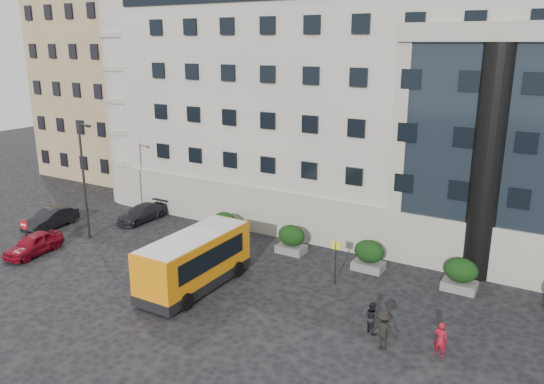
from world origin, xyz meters
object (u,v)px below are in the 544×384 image
(red_truck, at_px, (193,180))
(pedestrian_a, at_px, (441,340))
(pedestrian_c, at_px, (384,330))
(hedge_d, at_px, (460,274))
(street_lamp, at_px, (84,177))
(parked_car_b, at_px, (51,219))
(bus_stop_sign, at_px, (336,255))
(parked_car_c, at_px, (142,213))
(no_entry_sign, at_px, (25,230))
(hedge_c, at_px, (369,255))
(parked_car_a, at_px, (34,244))
(minibus, at_px, (195,259))
(parked_car_d, at_px, (154,181))
(hedge_a, at_px, (225,225))
(pedestrian_b, at_px, (372,317))
(hedge_b, at_px, (291,239))

(red_truck, bearing_deg, pedestrian_a, -31.93)
(pedestrian_c, bearing_deg, pedestrian_a, -162.97)
(hedge_d, distance_m, street_lamp, 24.27)
(parked_car_b, height_order, pedestrian_a, pedestrian_a)
(bus_stop_sign, xyz_separation_m, pedestrian_a, (6.77, -4.18, -0.92))
(bus_stop_sign, bearing_deg, parked_car_c, 171.42)
(red_truck, distance_m, parked_car_c, 7.53)
(red_truck, relative_size, pedestrian_a, 3.18)
(no_entry_sign, xyz_separation_m, parked_car_b, (-3.04, 4.06, -0.96))
(hedge_c, bearing_deg, bus_stop_sign, -107.82)
(parked_car_a, bearing_deg, minibus, -0.24)
(parked_car_b, distance_m, parked_car_d, 11.78)
(bus_stop_sign, relative_size, parked_car_b, 0.60)
(hedge_d, relative_size, parked_car_b, 0.44)
(hedge_d, xyz_separation_m, bus_stop_sign, (-6.10, -2.80, 0.80))
(red_truck, relative_size, parked_car_d, 0.97)
(hedge_a, bearing_deg, street_lamp, -148.84)
(minibus, relative_size, red_truck, 1.40)
(street_lamp, relative_size, pedestrian_b, 5.23)
(parked_car_c, distance_m, pedestrian_a, 24.71)
(no_entry_sign, bearing_deg, red_truck, 88.50)
(hedge_d, xyz_separation_m, pedestrian_a, (0.67, -6.98, -0.12))
(parked_car_a, distance_m, pedestrian_b, 21.86)
(hedge_a, height_order, no_entry_sign, no_entry_sign)
(pedestrian_b, bearing_deg, pedestrian_a, -157.23)
(hedge_d, distance_m, red_truck, 25.23)
(pedestrian_b, xyz_separation_m, pedestrian_c, (0.91, -1.01, 0.13))
(hedge_a, relative_size, parked_car_a, 0.46)
(no_entry_sign, distance_m, parked_car_b, 5.16)
(street_lamp, bearing_deg, parked_car_b, 179.66)
(bus_stop_sign, bearing_deg, parked_car_b, -174.76)
(hedge_c, height_order, parked_car_b, hedge_c)
(pedestrian_b, distance_m, pedestrian_c, 1.36)
(street_lamp, xyz_separation_m, pedestrian_c, (21.90, -2.79, -3.47))
(pedestrian_b, bearing_deg, hedge_b, -10.09)
(hedge_b, distance_m, minibus, 7.39)
(bus_stop_sign, distance_m, red_truck, 20.65)
(hedge_c, height_order, street_lamp, street_lamp)
(minibus, bearing_deg, parked_car_a, -172.92)
(pedestrian_a, bearing_deg, minibus, 8.34)
(bus_stop_sign, bearing_deg, pedestrian_a, -31.69)
(bus_stop_sign, xyz_separation_m, parked_car_c, (-17.00, 2.56, -1.12))
(hedge_b, xyz_separation_m, parked_car_a, (-13.92, -8.56, -0.25))
(bus_stop_sign, relative_size, red_truck, 0.49)
(minibus, distance_m, parked_car_c, 12.63)
(bus_stop_sign, bearing_deg, hedge_c, 72.18)
(hedge_b, relative_size, parked_car_a, 0.46)
(pedestrian_a, bearing_deg, hedge_c, -41.89)
(hedge_c, bearing_deg, red_truck, 159.28)
(minibus, distance_m, red_truck, 18.40)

